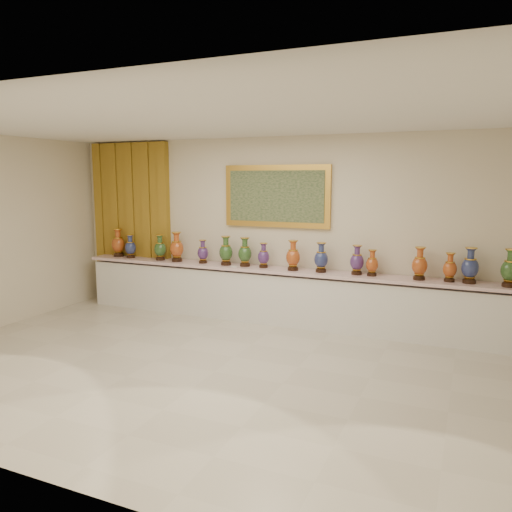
{
  "coord_description": "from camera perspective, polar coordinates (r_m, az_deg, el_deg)",
  "views": [
    {
      "loc": [
        2.78,
        -5.1,
        2.32
      ],
      "look_at": [
        -0.19,
        1.7,
        1.18
      ],
      "focal_mm": 35.0,
      "sensor_mm": 36.0,
      "label": 1
    }
  ],
  "objects": [
    {
      "name": "ground",
      "position": [
        6.26,
        -4.76,
        -13.04
      ],
      "size": [
        8.0,
        8.0,
        0.0
      ],
      "primitive_type": "plane",
      "color": "beige",
      "rests_on": "ground"
    },
    {
      "name": "room",
      "position": [
        9.28,
        -11.74,
        4.06
      ],
      "size": [
        8.0,
        8.0,
        8.0
      ],
      "color": "beige",
      "rests_on": "ground"
    },
    {
      "name": "counter",
      "position": [
        8.1,
        2.86,
        -4.7
      ],
      "size": [
        7.28,
        0.48,
        0.9
      ],
      "color": "white",
      "rests_on": "ground"
    },
    {
      "name": "vase_0",
      "position": [
        9.59,
        -15.47,
        1.32
      ],
      "size": [
        0.3,
        0.3,
        0.51
      ],
      "rotation": [
        0.0,
        0.0,
        0.31
      ],
      "color": "black",
      "rests_on": "counter"
    },
    {
      "name": "vase_1",
      "position": [
        9.35,
        -14.16,
        0.95
      ],
      "size": [
        0.21,
        0.21,
        0.43
      ],
      "rotation": [
        0.0,
        0.0,
        -0.06
      ],
      "color": "black",
      "rests_on": "counter"
    },
    {
      "name": "vase_2",
      "position": [
        8.98,
        -10.91,
        0.82
      ],
      "size": [
        0.25,
        0.25,
        0.45
      ],
      "rotation": [
        0.0,
        0.0,
        -0.22
      ],
      "color": "black",
      "rests_on": "counter"
    },
    {
      "name": "vase_3",
      "position": [
        8.78,
        -9.05,
        0.88
      ],
      "size": [
        0.29,
        0.29,
        0.52
      ],
      "rotation": [
        0.0,
        0.0,
        0.26
      ],
      "color": "black",
      "rests_on": "counter"
    },
    {
      "name": "vase_4",
      "position": [
        8.55,
        -6.09,
        0.37
      ],
      "size": [
        0.24,
        0.24,
        0.4
      ],
      "rotation": [
        0.0,
        0.0,
        -0.36
      ],
      "color": "black",
      "rests_on": "counter"
    },
    {
      "name": "vase_5",
      "position": [
        8.32,
        -3.46,
        0.44
      ],
      "size": [
        0.27,
        0.27,
        0.49
      ],
      "rotation": [
        0.0,
        0.0,
        0.22
      ],
      "color": "black",
      "rests_on": "counter"
    },
    {
      "name": "vase_6",
      "position": [
        8.19,
        -1.28,
        0.3
      ],
      "size": [
        0.26,
        0.26,
        0.48
      ],
      "rotation": [
        0.0,
        0.0,
        0.21
      ],
      "color": "black",
      "rests_on": "counter"
    },
    {
      "name": "vase_7",
      "position": [
        8.07,
        0.87,
        -0.07
      ],
      "size": [
        0.21,
        0.21,
        0.4
      ],
      "rotation": [
        0.0,
        0.0,
        0.11
      ],
      "color": "black",
      "rests_on": "counter"
    },
    {
      "name": "vase_8",
      "position": [
        7.85,
        4.26,
        -0.1
      ],
      "size": [
        0.27,
        0.27,
        0.48
      ],
      "rotation": [
        0.0,
        0.0,
        -0.26
      ],
      "color": "black",
      "rests_on": "counter"
    },
    {
      "name": "vase_9",
      "position": [
        7.74,
        7.46,
        -0.33
      ],
      "size": [
        0.22,
        0.22,
        0.46
      ],
      "rotation": [
        0.0,
        0.0,
        0.04
      ],
      "color": "black",
      "rests_on": "counter"
    },
    {
      "name": "vase_10",
      "position": [
        7.64,
        11.46,
        -0.61
      ],
      "size": [
        0.26,
        0.26,
        0.45
      ],
      "rotation": [
        0.0,
        0.0,
        -0.34
      ],
      "color": "black",
      "rests_on": "counter"
    },
    {
      "name": "vase_11",
      "position": [
        7.58,
        13.13,
        -0.91
      ],
      "size": [
        0.21,
        0.21,
        0.39
      ],
      "rotation": [
        0.0,
        0.0,
        -0.19
      ],
      "color": "black",
      "rests_on": "counter"
    },
    {
      "name": "vase_12",
      "position": [
        7.47,
        18.19,
        -0.99
      ],
      "size": [
        0.28,
        0.28,
        0.47
      ],
      "rotation": [
        0.0,
        0.0,
        0.38
      ],
      "color": "black",
      "rests_on": "counter"
    },
    {
      "name": "vase_13",
      "position": [
        7.48,
        21.28,
        -1.36
      ],
      "size": [
        0.21,
        0.21,
        0.41
      ],
      "rotation": [
        0.0,
        0.0,
        0.14
      ],
      "color": "black",
      "rests_on": "counter"
    },
    {
      "name": "vase_14",
      "position": [
        7.46,
        23.27,
        -1.19
      ],
      "size": [
        0.28,
        0.28,
        0.5
      ],
      "rotation": [
        0.0,
        0.0,
        -0.27
      ],
      "color": "black",
      "rests_on": "counter"
    },
    {
      "name": "vase_15",
      "position": [
        7.43,
        27.05,
        -1.43
      ],
      "size": [
        0.31,
        0.31,
        0.51
      ],
      "rotation": [
        0.0,
        0.0,
        0.41
      ],
      "color": "black",
      "rests_on": "counter"
    },
    {
      "name": "label_card",
      "position": [
        8.18,
        -2.52,
        -1.23
      ],
      "size": [
        0.1,
        0.06,
        0.0
      ],
      "primitive_type": "cube",
      "color": "white",
      "rests_on": "counter"
    }
  ]
}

